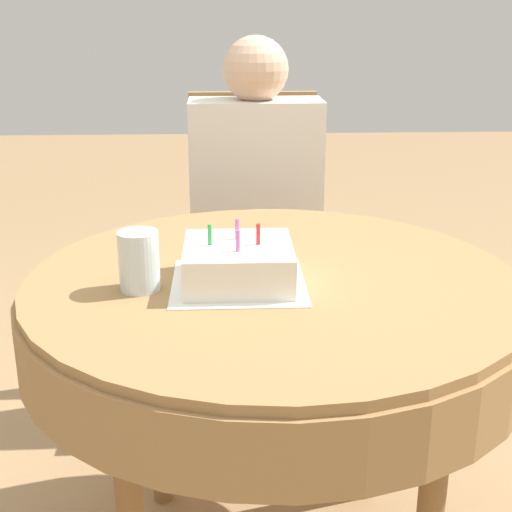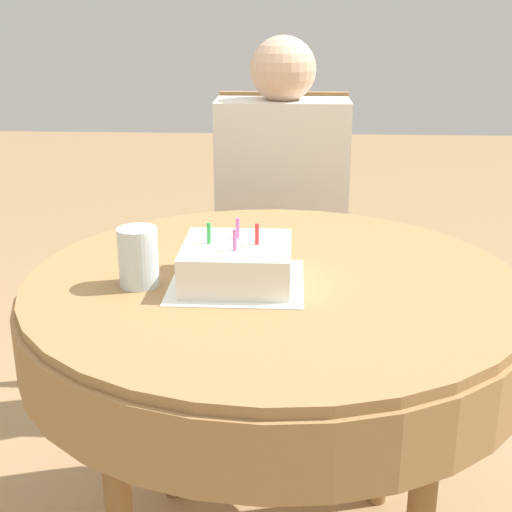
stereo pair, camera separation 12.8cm
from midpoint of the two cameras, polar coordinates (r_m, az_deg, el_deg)
The scene contains 6 objects.
dining_table at distance 1.45m, azimuth 3.97°, elevation -4.99°, with size 1.00×1.00×0.74m.
chair at distance 2.32m, azimuth 3.66°, elevation 1.38°, with size 0.46×0.46×0.98m.
person at distance 2.17m, azimuth 3.80°, elevation 4.89°, with size 0.40×0.28×1.16m.
napkin at distance 1.38m, azimuth 1.14°, elevation -2.12°, with size 0.26×0.26×0.00m.
birthday_cake at distance 1.36m, azimuth 1.15°, elevation -0.59°, with size 0.21×0.21×0.12m.
drinking_glass at distance 1.35m, azimuth -6.75°, elevation -0.13°, with size 0.08×0.08×0.11m.
Camera 2 is at (0.03, -1.32, 1.24)m, focal length 50.00 mm.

